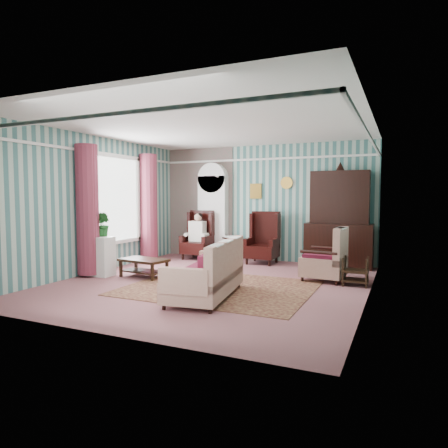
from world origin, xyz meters
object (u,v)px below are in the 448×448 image
at_px(bookcase, 213,215).
at_px(round_side_table, 232,249).
at_px(nest_table, 355,271).
at_px(coffee_table, 144,268).
at_px(floral_armchair, 324,256).
at_px(plant_stand, 100,256).
at_px(wingback_left, 198,235).
at_px(dresser_hutch, 339,216).
at_px(sofa, 205,265).
at_px(wingback_right, 262,238).
at_px(seated_woman, 198,236).

relative_size(bookcase, round_side_table, 3.73).
distance_m(nest_table, coffee_table, 4.08).
xyz_separation_m(round_side_table, floral_armchair, (2.56, -1.48, 0.17)).
bearing_deg(plant_stand, wingback_left, 73.78).
distance_m(nest_table, plant_stand, 5.02).
relative_size(bookcase, wingback_left, 1.79).
distance_m(round_side_table, nest_table, 3.60).
bearing_deg(dresser_hutch, coffee_table, -140.76).
distance_m(round_side_table, sofa, 3.74).
xyz_separation_m(wingback_left, wingback_right, (1.75, 0.00, 0.00)).
height_order(wingback_right, plant_stand, wingback_right).
bearing_deg(coffee_table, nest_table, 13.51).
bearing_deg(seated_woman, plant_stand, -106.22).
distance_m(bookcase, floral_armchair, 3.70).
bearing_deg(floral_armchair, sofa, 148.86).
height_order(bookcase, round_side_table, bookcase).
distance_m(wingback_right, nest_table, 2.81).
distance_m(bookcase, wingback_right, 1.63).
bearing_deg(plant_stand, nest_table, 13.84).
height_order(sofa, coffee_table, sofa).
bearing_deg(round_side_table, floral_armchair, -30.04).
height_order(round_side_table, floral_armchair, floral_armchair).
xyz_separation_m(dresser_hutch, floral_armchair, (-0.04, -1.60, -0.71)).
bearing_deg(floral_armchair, wingback_left, 73.41).
xyz_separation_m(wingback_right, coffee_table, (-1.64, -2.50, -0.44)).
height_order(wingback_left, floral_armchair, wingback_left).
relative_size(wingback_left, round_side_table, 2.08).
relative_size(seated_woman, coffee_table, 1.22).
bearing_deg(bookcase, wingback_right, -14.57).
xyz_separation_m(plant_stand, floral_armchair, (4.26, 1.42, 0.07)).
relative_size(nest_table, plant_stand, 0.68).
height_order(wingback_right, coffee_table, wingback_right).
height_order(wingback_right, nest_table, wingback_right).
xyz_separation_m(dresser_hutch, coffee_table, (-3.39, -2.77, -0.99)).
xyz_separation_m(round_side_table, nest_table, (3.17, -1.70, -0.03)).
bearing_deg(coffee_table, round_side_table, 73.32).
relative_size(seated_woman, round_side_table, 1.97).
xyz_separation_m(bookcase, round_side_table, (0.65, -0.24, -0.82)).
bearing_deg(seated_woman, dresser_hutch, 4.41).
relative_size(dresser_hutch, seated_woman, 2.00).
height_order(dresser_hutch, floral_armchair, dresser_hutch).
bearing_deg(coffee_table, bookcase, 87.13).
xyz_separation_m(seated_woman, sofa, (1.96, -3.43, -0.06)).
relative_size(wingback_left, wingback_right, 1.00).
bearing_deg(round_side_table, dresser_hutch, 2.64).
bearing_deg(bookcase, round_side_table, -20.27).
distance_m(dresser_hutch, nest_table, 2.11).
height_order(seated_woman, nest_table, seated_woman).
distance_m(wingback_left, wingback_right, 1.75).
height_order(round_side_table, plant_stand, plant_stand).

